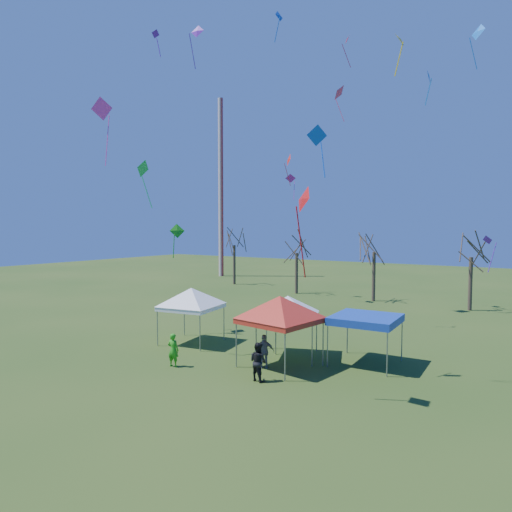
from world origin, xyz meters
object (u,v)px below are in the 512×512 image
(tree_3, at_px, (472,238))
(tent_red, at_px, (280,301))
(person_dark, at_px, (258,362))
(radio_mast, at_px, (221,188))
(person_grey, at_px, (264,351))
(tent_white_mid, at_px, (288,300))
(tree_0, at_px, (234,231))
(tent_blue, at_px, (366,320))
(tree_1, at_px, (297,238))
(tent_white_west, at_px, (191,292))
(person_green, at_px, (173,350))
(tree_2, at_px, (374,234))

(tree_3, relative_size, tent_red, 1.71)
(tent_red, bearing_deg, person_dark, -84.18)
(radio_mast, bearing_deg, person_grey, -49.43)
(tent_white_mid, bearing_deg, tree_0, 131.29)
(tree_0, relative_size, person_dark, 4.78)
(tent_blue, bearing_deg, tree_1, 126.44)
(tree_3, height_order, tent_white_west, tree_3)
(radio_mast, relative_size, person_dark, 14.17)
(radio_mast, distance_m, tent_white_west, 38.94)
(tent_white_mid, distance_m, tent_blue, 4.16)
(tent_white_mid, xyz_separation_m, tent_red, (0.51, -1.69, 0.23))
(tent_blue, relative_size, person_dark, 1.88)
(tent_white_west, relative_size, tent_white_mid, 1.07)
(tent_red, xyz_separation_m, person_grey, (-0.49, -0.67, -2.48))
(tree_0, height_order, person_green, tree_0)
(radio_mast, bearing_deg, tent_blue, -42.50)
(tree_2, height_order, tree_3, tree_2)
(tree_0, relative_size, tree_2, 1.03)
(tent_white_west, height_order, tent_white_mid, tent_white_west)
(tree_2, xyz_separation_m, person_green, (-1.57, -25.39, -5.45))
(tent_white_west, height_order, tent_red, tent_red)
(tree_2, relative_size, tent_blue, 2.46)
(radio_mast, relative_size, tent_white_west, 5.80)
(tree_1, distance_m, tent_blue, 25.03)
(tent_white_mid, relative_size, tent_blue, 1.22)
(radio_mast, xyz_separation_m, tree_2, (25.63, -9.62, -6.21))
(tree_1, relative_size, tent_blue, 2.27)
(radio_mast, distance_m, tent_white_mid, 42.38)
(tent_white_mid, distance_m, person_dark, 4.69)
(tent_white_west, bearing_deg, tree_3, 59.55)
(tree_0, relative_size, tent_blue, 2.54)
(tree_0, bearing_deg, tent_white_mid, -48.71)
(tent_white_west, relative_size, tent_blue, 1.30)
(tree_1, bearing_deg, person_grey, -65.22)
(tent_red, distance_m, person_green, 5.90)
(tree_3, xyz_separation_m, tent_white_west, (-12.34, -20.99, -2.97))
(tree_0, xyz_separation_m, tent_white_mid, (20.86, -23.75, -3.40))
(tent_white_mid, xyz_separation_m, person_green, (-3.95, -4.64, -2.25))
(tree_1, relative_size, person_grey, 4.48)
(tree_3, height_order, tent_blue, tree_3)
(person_dark, bearing_deg, tree_2, -73.38)
(radio_mast, relative_size, person_green, 14.91)
(tent_white_mid, height_order, tent_blue, tent_white_mid)
(tree_3, bearing_deg, tent_red, -104.00)
(tent_blue, bearing_deg, person_dark, -121.76)
(tree_1, distance_m, tent_white_west, 22.21)
(tree_0, distance_m, tree_1, 10.47)
(tree_0, distance_m, person_grey, 33.91)
(radio_mast, distance_m, tree_3, 36.04)
(person_green, bearing_deg, tent_red, -156.33)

